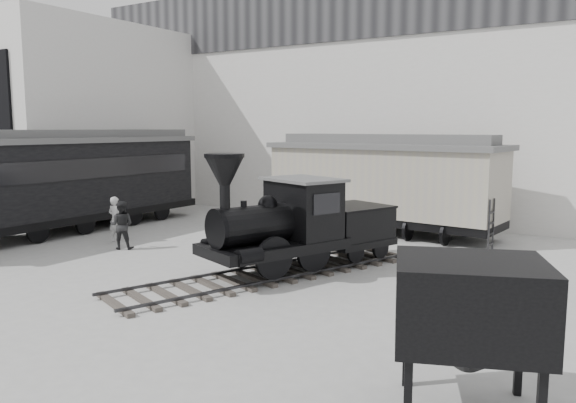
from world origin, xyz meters
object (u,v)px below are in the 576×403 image
Objects in this scene: locomotive at (294,229)px; visitor_b at (122,225)px; passenger_coach at (54,181)px; visitor_a at (115,219)px; boxcar at (382,181)px; coal_hopper at (470,314)px.

visitor_b is (-6.64, -0.44, -0.42)m from locomotive.
visitor_a is at bearing 2.35° from passenger_coach.
visitor_a is 1.01× the size of visitor_b.
boxcar reaches higher than visitor_b.
locomotive is 7.74m from visitor_a.
locomotive is 0.99× the size of boxcar.
visitor_a is (3.31, 0.07, -1.24)m from passenger_coach.
boxcar reaches higher than coal_hopper.
boxcar is 14.49m from coal_hopper.
coal_hopper is at bearing 152.58° from visitor_a.
locomotive reaches higher than visitor_a.
passenger_coach is 3.53m from visitor_a.
visitor_a reaches higher than visitor_b.
coal_hopper is (6.31, -5.60, 0.23)m from locomotive.
visitor_b is (1.09, -0.69, -0.01)m from visitor_a.
locomotive is at bearing 0.21° from passenger_coach.
boxcar is at bearing 113.78° from locomotive.
visitor_a is at bearing -62.20° from visitor_b.
locomotive is at bearing 173.34° from visitor_a.
boxcar is at bearing -159.07° from visitor_b.
passenger_coach is 4.61m from visitor_b.
locomotive is 7.34m from boxcar.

